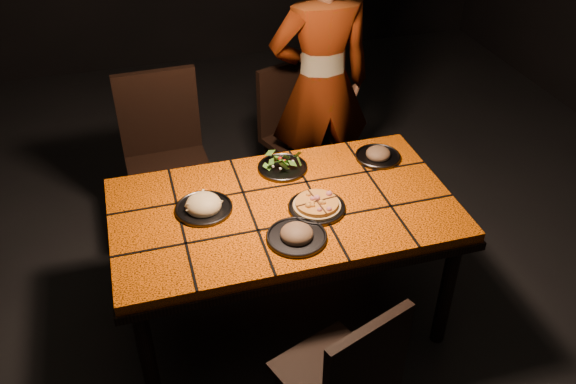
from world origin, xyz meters
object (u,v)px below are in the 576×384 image
object	(u,v)px
chair_far_left	(165,149)
chair_near	(347,376)
dining_table	(284,218)
plate_pasta	(204,206)
diner	(321,85)
chair_far_right	(295,126)
plate_pizza	(317,206)

from	to	relation	value
chair_far_left	chair_near	bearing A→B (deg)	-76.22
dining_table	chair_far_left	bearing A→B (deg)	116.88
chair_near	plate_pasta	bearing A→B (deg)	-86.23
diner	plate_pasta	distance (m)	1.23
chair_far_left	plate_pasta	bearing A→B (deg)	-85.53
chair_near	chair_far_right	xyz separation A→B (m)	(0.35, 1.89, 0.03)
dining_table	chair_far_right	world-z (taller)	chair_far_right
diner	plate_pasta	xyz separation A→B (m)	(-0.86, -0.87, -0.09)
dining_table	plate_pizza	size ratio (longest dim) A/B	6.04
plate_pizza	plate_pasta	distance (m)	0.52
plate_pizza	dining_table	bearing A→B (deg)	152.52
dining_table	chair_near	xyz separation A→B (m)	(0.03, -0.81, -0.17)
plate_pizza	chair_far_left	bearing A→B (deg)	121.46
chair_near	plate_pasta	xyz separation A→B (m)	(-0.39, 0.88, 0.28)
chair_far_right	plate_pizza	world-z (taller)	chair_far_right
chair_far_right	dining_table	bearing A→B (deg)	-129.90
chair_far_left	plate_pizza	bearing A→B (deg)	-60.62
chair_far_right	plate_pizza	size ratio (longest dim) A/B	3.42
diner	chair_far_right	bearing A→B (deg)	-49.63
chair_far_left	plate_pizza	size ratio (longest dim) A/B	3.86
plate_pizza	chair_far_right	bearing A→B (deg)	78.27
chair_far_left	plate_pizza	distance (m)	1.17
chair_near	plate_pizza	size ratio (longest dim) A/B	3.24
chair_far_left	dining_table	bearing A→B (deg)	-65.20
dining_table	chair_near	distance (m)	0.83
chair_far_right	diner	distance (m)	0.38
chair_near	chair_far_right	size ratio (longest dim) A/B	0.95
chair_far_right	plate_pasta	world-z (taller)	chair_far_right
diner	plate_pasta	size ratio (longest dim) A/B	6.45
dining_table	plate_pasta	world-z (taller)	plate_pasta
chair_far_left	plate_pasta	world-z (taller)	chair_far_left
dining_table	diner	size ratio (longest dim) A/B	0.94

